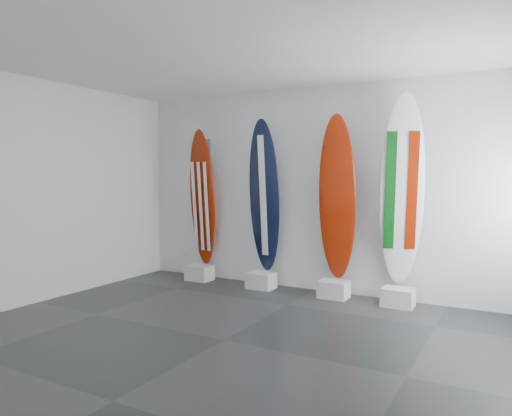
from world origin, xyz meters
The scene contains 13 objects.
floor centered at (0.00, 0.00, 0.00)m, with size 6.00×6.00×0.00m, color black.
ceiling centered at (0.00, 0.00, 3.00)m, with size 6.00×6.00×0.00m, color white.
wall_back centered at (0.00, 2.50, 1.50)m, with size 6.00×6.00×0.00m, color white.
wall_left centered at (-3.00, 0.00, 1.50)m, with size 5.00×5.00×0.00m, color white.
display_block_usa centered at (-1.90, 2.18, 0.12)m, with size 0.40×0.30×0.24m, color silver.
surfboard_usa centered at (-1.90, 2.28, 1.35)m, with size 0.50×0.08×2.22m, color maroon.
display_block_navy centered at (-0.75, 2.18, 0.12)m, with size 0.40×0.30×0.24m, color silver.
surfboard_navy centered at (-0.75, 2.28, 1.40)m, with size 0.52×0.08×2.32m, color black.
display_block_swiss centered at (0.41, 2.18, 0.12)m, with size 0.40×0.30×0.24m, color silver.
surfboard_swiss centered at (0.41, 2.28, 1.40)m, with size 0.52×0.08×2.32m, color maroon.
display_block_italy centered at (1.29, 2.18, 0.12)m, with size 0.40×0.30×0.24m, color silver.
surfboard_italy centered at (1.29, 2.28, 1.50)m, with size 0.58×0.08×2.54m, color silver.
wall_outlet centered at (-2.45, 2.48, 0.35)m, with size 0.09×0.02×0.13m, color silver.
Camera 1 is at (2.66, -4.08, 1.72)m, focal length 33.48 mm.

